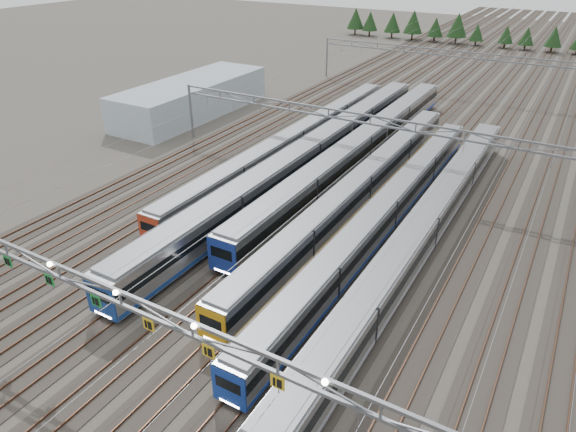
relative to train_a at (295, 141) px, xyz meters
The scene contains 13 objects.
ground 43.12m from the train_a, 74.86° to the right, with size 400.00×400.00×0.00m, color #47423A.
track_bed 59.50m from the train_a, 79.10° to the left, with size 54.00×260.00×5.42m.
train_a is the anchor object (origin of this frame).
train_b 6.24m from the train_a, 43.75° to the right, with size 3.10×67.98×4.04m.
train_c 9.12m from the train_a, ahead, with size 3.03×60.63×3.95m.
train_d 16.34m from the train_a, 34.27° to the right, with size 2.64×54.08×3.44m.
train_e 22.43m from the train_a, 36.63° to the right, with size 2.59×53.85×3.37m.
train_f 27.16m from the train_a, 34.07° to the right, with size 2.83×60.65×3.68m.
gantry_near 43.47m from the train_a, 74.96° to the right, with size 56.36×0.61×8.08m.
gantry_mid 12.18m from the train_a, ahead, with size 56.36×0.36×8.00m.
gantry_far 45.07m from the train_a, 75.48° to the left, with size 56.36×0.36×8.00m.
west_shed 25.53m from the train_a, 162.37° to the left, with size 10.00×30.00×5.56m, color #A1B5C1.
treeline 96.13m from the train_a, 87.58° to the left, with size 81.20×5.60×7.02m.
Camera 1 is at (21.38, -16.46, 26.62)m, focal length 32.00 mm.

